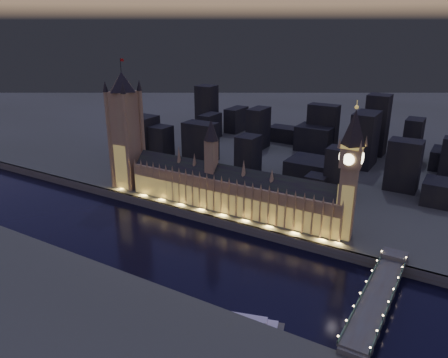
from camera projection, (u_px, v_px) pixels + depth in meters
The scene contains 9 objects.
ground_plane at pixel (183, 244), 341.26m from camera, with size 2000.00×2000.00×0.00m, color black.
north_bank at pixel (358, 118), 759.40m from camera, with size 2000.00×960.00×8.00m, color #444739.
embankment_wall at pixel (211, 220), 372.96m from camera, with size 2000.00×2.50×8.00m, color brown.
palace_of_westminster at pixel (230, 190), 378.60m from camera, with size 202.00×22.32×78.00m.
victoria_tower at pixel (125, 125), 420.24m from camera, with size 31.68×31.68×124.10m.
elizabeth_tower at pixel (351, 164), 316.43m from camera, with size 18.00×18.00×105.13m.
westminster_bridge at pixel (378, 298), 264.89m from camera, with size 16.92×113.00×15.90m.
river_boat at pixel (248, 322), 251.28m from camera, with size 42.21×20.99×4.50m.
city_backdrop at pixel (327, 141), 512.99m from camera, with size 459.19×215.63×73.51m.
Camera 1 is at (183.09, -243.66, 164.99)m, focal length 35.00 mm.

